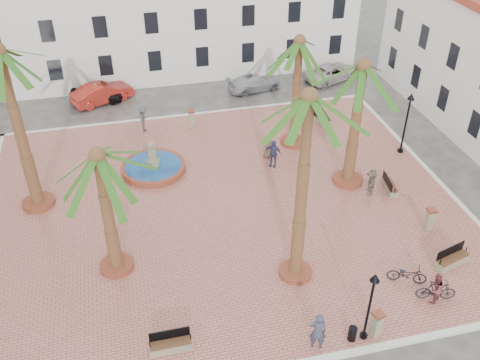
{
  "coord_description": "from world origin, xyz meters",
  "views": [
    {
      "loc": [
        -4.63,
        -23.44,
        18.44
      ],
      "look_at": [
        1.0,
        0.0,
        1.6
      ],
      "focal_mm": 40.0,
      "sensor_mm": 36.0,
      "label": 1
    }
  ],
  "objects_px": {
    "lamppost_e": "(408,113)",
    "cyclist_b": "(435,289)",
    "palm_e": "(361,82)",
    "pedestrian_east": "(371,182)",
    "palm_s": "(308,118)",
    "bench_se": "(452,260)",
    "bench_e": "(390,186)",
    "pedestrian_north": "(144,119)",
    "palm_ne": "(299,55)",
    "car_silver": "(255,83)",
    "car_black": "(97,93)",
    "palm_nw": "(3,70)",
    "bench_s": "(171,345)",
    "car_red": "(102,93)",
    "bollard_se": "(377,324)",
    "bench_ne": "(320,119)",
    "car_white": "(332,72)",
    "pedestrian_fountain_b": "(273,153)",
    "fountain": "(153,167)",
    "bollard_e": "(430,219)",
    "bicycle_b": "(436,290)",
    "bollard_n": "(191,118)",
    "lamppost_s": "(372,296)",
    "pedestrian_fountain_a": "(268,147)",
    "cyclist_a": "(318,331)",
    "palm_sw": "(100,172)",
    "bicycle_a": "(407,274)",
    "litter_bin": "(352,334)"
  },
  "relations": [
    {
      "from": "palm_e",
      "to": "lamppost_s",
      "type": "relative_size",
      "value": 2.11
    },
    {
      "from": "pedestrian_east",
      "to": "bicycle_b",
      "type": "bearing_deg",
      "value": 17.69
    },
    {
      "from": "palm_s",
      "to": "car_white",
      "type": "distance_m",
      "value": 24.29
    },
    {
      "from": "bench_se",
      "to": "bollard_e",
      "type": "relative_size",
      "value": 1.47
    },
    {
      "from": "palm_e",
      "to": "litter_bin",
      "type": "bearing_deg",
      "value": -112.08
    },
    {
      "from": "bicycle_a",
      "to": "lamppost_e",
      "type": "bearing_deg",
      "value": -1.35
    },
    {
      "from": "cyclist_b",
      "to": "pedestrian_fountain_b",
      "type": "bearing_deg",
      "value": -108.04
    },
    {
      "from": "lamppost_e",
      "to": "cyclist_b",
      "type": "xyz_separation_m",
      "value": [
        -4.64,
        -11.99,
        -2.02
      ]
    },
    {
      "from": "car_red",
      "to": "palm_e",
      "type": "bearing_deg",
      "value": -160.86
    },
    {
      "from": "palm_ne",
      "to": "car_silver",
      "type": "height_order",
      "value": "palm_ne"
    },
    {
      "from": "palm_ne",
      "to": "pedestrian_east",
      "type": "bearing_deg",
      "value": -68.19
    },
    {
      "from": "bench_s",
      "to": "cyclist_b",
      "type": "distance_m",
      "value": 11.8
    },
    {
      "from": "cyclist_b",
      "to": "car_silver",
      "type": "bearing_deg",
      "value": -120.25
    },
    {
      "from": "fountain",
      "to": "car_red",
      "type": "height_order",
      "value": "fountain"
    },
    {
      "from": "lamppost_e",
      "to": "cyclist_b",
      "type": "bearing_deg",
      "value": -111.16
    },
    {
      "from": "palm_e",
      "to": "pedestrian_east",
      "type": "xyz_separation_m",
      "value": [
        0.8,
        -1.38,
        -5.64
      ]
    },
    {
      "from": "palm_e",
      "to": "bollard_n",
      "type": "distance_m",
      "value": 13.13
    },
    {
      "from": "pedestrian_east",
      "to": "car_white",
      "type": "height_order",
      "value": "pedestrian_east"
    },
    {
      "from": "palm_nw",
      "to": "bench_s",
      "type": "xyz_separation_m",
      "value": [
        5.94,
        -11.47,
        -7.79
      ]
    },
    {
      "from": "palm_sw",
      "to": "cyclist_a",
      "type": "height_order",
      "value": "palm_sw"
    },
    {
      "from": "bench_e",
      "to": "cyclist_a",
      "type": "height_order",
      "value": "cyclist_a"
    },
    {
      "from": "palm_nw",
      "to": "car_white",
      "type": "relative_size",
      "value": 1.97
    },
    {
      "from": "bollard_se",
      "to": "pedestrian_fountain_a",
      "type": "relative_size",
      "value": 0.84
    },
    {
      "from": "bench_s",
      "to": "pedestrian_fountain_a",
      "type": "relative_size",
      "value": 1.16
    },
    {
      "from": "cyclist_a",
      "to": "palm_sw",
      "type": "bearing_deg",
      "value": -24.46
    },
    {
      "from": "lamppost_e",
      "to": "car_silver",
      "type": "distance_m",
      "value": 13.45
    },
    {
      "from": "palm_s",
      "to": "bench_se",
      "type": "distance_m",
      "value": 11.16
    },
    {
      "from": "pedestrian_fountain_a",
      "to": "car_white",
      "type": "relative_size",
      "value": 0.32
    },
    {
      "from": "palm_ne",
      "to": "lamppost_s",
      "type": "relative_size",
      "value": 2.01
    },
    {
      "from": "bench_se",
      "to": "pedestrian_east",
      "type": "bearing_deg",
      "value": 85.76
    },
    {
      "from": "palm_nw",
      "to": "car_silver",
      "type": "distance_m",
      "value": 20.98
    },
    {
      "from": "bollard_n",
      "to": "car_red",
      "type": "relative_size",
      "value": 0.27
    },
    {
      "from": "bollard_se",
      "to": "car_black",
      "type": "height_order",
      "value": "bollard_se"
    },
    {
      "from": "palm_nw",
      "to": "bollard_e",
      "type": "distance_m",
      "value": 22.53
    },
    {
      "from": "cyclist_b",
      "to": "palm_ne",
      "type": "bearing_deg",
      "value": -118.61
    },
    {
      "from": "bench_s",
      "to": "bench_ne",
      "type": "height_order",
      "value": "bench_ne"
    },
    {
      "from": "bench_e",
      "to": "pedestrian_north",
      "type": "distance_m",
      "value": 16.74
    },
    {
      "from": "car_red",
      "to": "bollard_se",
      "type": "bearing_deg",
      "value": 177.86
    },
    {
      "from": "fountain",
      "to": "palm_ne",
      "type": "bearing_deg",
      "value": 6.98
    },
    {
      "from": "bench_s",
      "to": "car_silver",
      "type": "relative_size",
      "value": 0.41
    },
    {
      "from": "bench_ne",
      "to": "bicycle_a",
      "type": "bearing_deg",
      "value": 149.62
    },
    {
      "from": "cyclist_b",
      "to": "car_red",
      "type": "distance_m",
      "value": 27.74
    },
    {
      "from": "bench_se",
      "to": "car_black",
      "type": "height_order",
      "value": "car_black"
    },
    {
      "from": "car_black",
      "to": "palm_nw",
      "type": "bearing_deg",
      "value": 175.64
    },
    {
      "from": "bollard_se",
      "to": "pedestrian_north",
      "type": "bearing_deg",
      "value": 111.76
    },
    {
      "from": "palm_ne",
      "to": "car_black",
      "type": "distance_m",
      "value": 16.73
    },
    {
      "from": "palm_nw",
      "to": "cyclist_b",
      "type": "bearing_deg",
      "value": -33.23
    },
    {
      "from": "bench_ne",
      "to": "cyclist_b",
      "type": "relative_size",
      "value": 1.18
    },
    {
      "from": "lamppost_s",
      "to": "bollard_se",
      "type": "height_order",
      "value": "lamppost_s"
    },
    {
      "from": "palm_e",
      "to": "bench_e",
      "type": "height_order",
      "value": "palm_e"
    }
  ]
}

